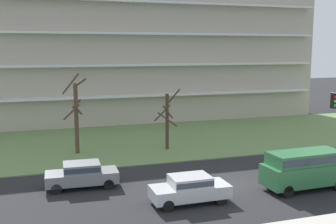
{
  "coord_description": "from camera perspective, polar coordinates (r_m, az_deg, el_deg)",
  "views": [
    {
      "loc": [
        -11.28,
        -22.44,
        8.5
      ],
      "look_at": [
        -2.05,
        6.0,
        3.91
      ],
      "focal_mm": 43.9,
      "sensor_mm": 36.0,
      "label": 1
    }
  ],
  "objects": [
    {
      "name": "grass_lawn_strip",
      "position": [
        39.07,
        -0.77,
        -3.78
      ],
      "size": [
        80.0,
        16.0,
        0.08
      ],
      "primitive_type": "cube",
      "color": "#66844C",
      "rests_on": "ground"
    },
    {
      "name": "sedan_gray_center_right",
      "position": [
        26.2,
        -11.87,
        -8.4
      ],
      "size": [
        4.48,
        1.99,
        1.57
      ],
      "rotation": [
        0.0,
        0.0,
        3.1
      ],
      "color": "slate",
      "rests_on": "ground"
    },
    {
      "name": "apartment_building",
      "position": [
        51.25,
        -5.34,
        8.66
      ],
      "size": [
        44.78,
        12.06,
        16.96
      ],
      "color": "#B2A899",
      "rests_on": "ground"
    },
    {
      "name": "sedan_silver_center_left",
      "position": [
        23.21,
        3.07,
        -10.48
      ],
      "size": [
        4.4,
        1.81,
        1.57
      ],
      "rotation": [
        0.0,
        0.0,
        0.0
      ],
      "color": "#B7BABF",
      "rests_on": "ground"
    },
    {
      "name": "tree_left",
      "position": [
        34.58,
        -0.1,
        -1.02
      ],
      "size": [
        2.1,
        2.11,
        5.24
      ],
      "color": "#423023",
      "rests_on": "ground"
    },
    {
      "name": "van_green_near_left",
      "position": [
        26.56,
        18.44,
        -7.26
      ],
      "size": [
        5.26,
        2.17,
        2.36
      ],
      "rotation": [
        0.0,
        0.0,
        0.03
      ],
      "color": "#2D6B3D",
      "rests_on": "ground"
    },
    {
      "name": "tree_far_left",
      "position": [
        34.07,
        -12.65,
        -0.35
      ],
      "size": [
        1.99,
        1.59,
        6.56
      ],
      "color": "#4C3828",
      "rests_on": "ground"
    },
    {
      "name": "ground",
      "position": [
        26.51,
        8.37,
        -10.07
      ],
      "size": [
        160.0,
        160.0,
        0.0
      ],
      "primitive_type": "plane",
      "color": "#232326"
    }
  ]
}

